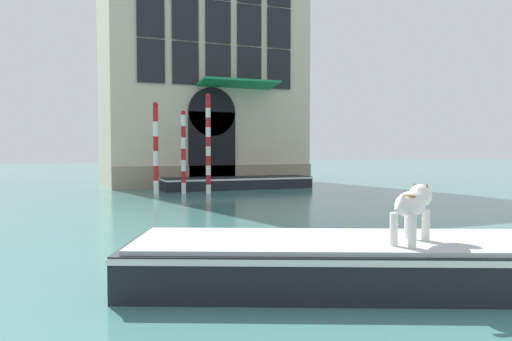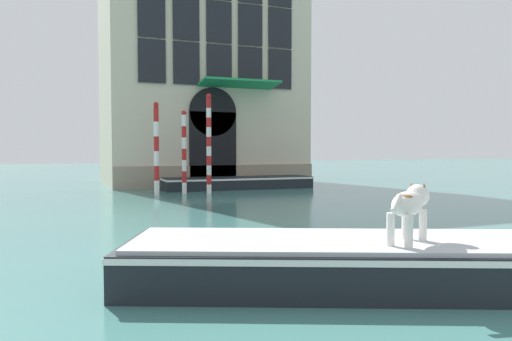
% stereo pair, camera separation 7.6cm
% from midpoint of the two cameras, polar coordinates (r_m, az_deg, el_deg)
% --- Properties ---
extents(palazzo_left, '(10.00, 7.40, 12.41)m').
position_cam_midpoint_polar(palazzo_left, '(27.27, -6.16, 11.72)').
color(palazzo_left, beige).
rests_on(palazzo_left, ground_plane).
extents(boat_foreground, '(8.33, 5.14, 0.66)m').
position_cam_midpoint_polar(boat_foreground, '(7.36, 18.72, -9.83)').
color(boat_foreground, black).
rests_on(boat_foreground, ground_plane).
extents(dog_on_deck, '(1.02, 0.75, 0.78)m').
position_cam_midpoint_polar(dog_on_deck, '(6.97, 17.43, -3.72)').
color(dog_on_deck, silver).
rests_on(dog_on_deck, boat_foreground).
extents(boat_moored_near_palazzo, '(6.94, 1.88, 0.54)m').
position_cam_midpoint_polar(boat_moored_near_palazzo, '(22.90, -1.95, -1.39)').
color(boat_moored_near_palazzo, black).
rests_on(boat_moored_near_palazzo, ground_plane).
extents(mooring_pole_0, '(0.21, 0.21, 4.08)m').
position_cam_midpoint_polar(mooring_pole_0, '(20.38, -5.31, 3.08)').
color(mooring_pole_0, white).
rests_on(mooring_pole_0, ground_plane).
extents(mooring_pole_1, '(0.20, 0.20, 3.41)m').
position_cam_midpoint_polar(mooring_pole_1, '(20.62, -8.11, 2.13)').
color(mooring_pole_1, white).
rests_on(mooring_pole_1, ground_plane).
extents(mooring_pole_2, '(0.21, 0.21, 3.70)m').
position_cam_midpoint_polar(mooring_pole_2, '(20.18, -11.21, 2.51)').
color(mooring_pole_2, white).
rests_on(mooring_pole_2, ground_plane).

